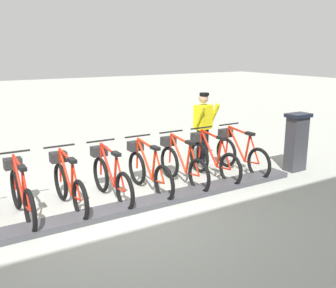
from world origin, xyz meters
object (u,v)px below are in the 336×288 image
at_px(bike_docked_6, 21,192).
at_px(worker_near_rack, 203,125).
at_px(bike_docked_3, 148,169).
at_px(bike_docked_1, 212,158).
at_px(bike_docked_4, 110,176).
at_px(bike_docked_0, 240,153).
at_px(bike_docked_2, 181,163).
at_px(payment_kiosk, 296,141).
at_px(bike_docked_5, 68,184).

relative_size(bike_docked_6, worker_near_rack, 1.04).
bearing_deg(bike_docked_3, bike_docked_1, -90.00).
height_order(bike_docked_1, bike_docked_4, same).
bearing_deg(bike_docked_0, bike_docked_6, 90.00).
bearing_deg(bike_docked_2, bike_docked_1, -90.00).
bearing_deg(payment_kiosk, bike_docked_6, 84.28).
bearing_deg(bike_docked_3, bike_docked_6, 90.00).
xyz_separation_m(bike_docked_3, bike_docked_6, (0.00, 2.29, 0.00)).
bearing_deg(bike_docked_4, bike_docked_1, -90.00).
relative_size(bike_docked_4, bike_docked_5, 1.00).
xyz_separation_m(bike_docked_0, bike_docked_6, (0.00, 4.59, 0.00)).
bearing_deg(bike_docked_3, bike_docked_5, 90.00).
distance_m(bike_docked_4, bike_docked_5, 0.76).
bearing_deg(worker_near_rack, bike_docked_2, 127.77).
distance_m(bike_docked_2, bike_docked_4, 1.53).
height_order(bike_docked_3, bike_docked_5, same).
bearing_deg(worker_near_rack, bike_docked_5, 105.40).
xyz_separation_m(bike_docked_4, bike_docked_6, (0.00, 1.53, 0.00)).
bearing_deg(bike_docked_4, worker_near_rack, -70.67).
bearing_deg(worker_near_rack, bike_docked_3, 115.78).
height_order(bike_docked_2, worker_near_rack, worker_near_rack).
relative_size(bike_docked_5, worker_near_rack, 1.04).
bearing_deg(bike_docked_2, bike_docked_4, 90.00).
distance_m(bike_docked_3, bike_docked_5, 1.53).
bearing_deg(bike_docked_4, bike_docked_3, -90.00).
height_order(bike_docked_4, bike_docked_6, same).
bearing_deg(bike_docked_2, bike_docked_3, 90.00).
bearing_deg(bike_docked_2, bike_docked_0, -90.00).
distance_m(bike_docked_0, bike_docked_3, 2.29).
bearing_deg(payment_kiosk, bike_docked_2, 77.83).
distance_m(bike_docked_2, bike_docked_3, 0.76).
bearing_deg(bike_docked_3, worker_near_rack, -64.22).
distance_m(bike_docked_1, bike_docked_5, 3.06).
height_order(bike_docked_0, bike_docked_4, same).
height_order(bike_docked_0, bike_docked_2, same).
bearing_deg(bike_docked_2, bike_docked_5, 90.00).
distance_m(bike_docked_1, bike_docked_3, 1.53).
bearing_deg(bike_docked_0, bike_docked_2, 90.00).
height_order(bike_docked_6, worker_near_rack, worker_near_rack).
xyz_separation_m(bike_docked_2, bike_docked_6, (0.00, 3.06, 0.00)).
relative_size(bike_docked_2, bike_docked_6, 1.00).
relative_size(bike_docked_4, bike_docked_6, 1.00).
xyz_separation_m(bike_docked_0, bike_docked_1, (0.00, 0.76, 0.00)).
distance_m(bike_docked_3, bike_docked_4, 0.76).
relative_size(bike_docked_2, bike_docked_4, 1.00).
distance_m(payment_kiosk, bike_docked_3, 3.47).
bearing_deg(bike_docked_6, bike_docked_5, -90.00).
xyz_separation_m(bike_docked_6, worker_near_rack, (0.98, -4.32, 0.48)).
bearing_deg(bike_docked_4, bike_docked_2, -90.00).
xyz_separation_m(bike_docked_0, bike_docked_3, (0.00, 2.29, 0.00)).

